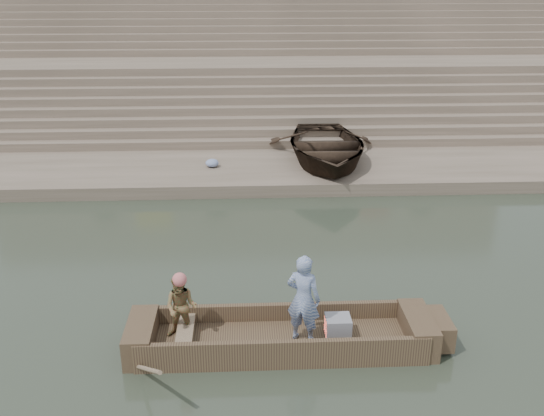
{
  "coord_description": "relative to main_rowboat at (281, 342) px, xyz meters",
  "views": [
    {
      "loc": [
        -0.24,
        -11.24,
        6.55
      ],
      "look_at": [
        0.37,
        1.66,
        1.4
      ],
      "focal_mm": 39.73,
      "sensor_mm": 36.0,
      "label": 1
    }
  ],
  "objects": [
    {
      "name": "standing_man",
      "position": [
        0.39,
        -0.08,
        0.96
      ],
      "size": [
        0.74,
        0.63,
        1.71
      ],
      "primitive_type": "imported",
      "rotation": [
        0.0,
        0.0,
        2.72
      ],
      "color": "navy",
      "rests_on": "main_rowboat"
    },
    {
      "name": "cloth_bundles",
      "position": [
        -5.8,
        9.68,
        0.42
      ],
      "size": [
        8.63,
        0.68,
        0.26
      ],
      "color": "#3F5999",
      "rests_on": "lower_landing"
    },
    {
      "name": "beached_rowboat",
      "position": [
        2.13,
        10.17,
        0.84
      ],
      "size": [
        3.89,
        5.4,
        1.11
      ],
      "primitive_type": "imported",
      "rotation": [
        0.0,
        0.0,
        -0.01
      ],
      "color": "#2D2116",
      "rests_on": "lower_landing"
    },
    {
      "name": "ghat_steps",
      "position": [
        -0.37,
        19.03,
        1.69
      ],
      "size": [
        32.0,
        11.0,
        5.2
      ],
      "color": "#836F5E",
      "rests_on": "ground"
    },
    {
      "name": "main_rowboat",
      "position": [
        0.0,
        0.0,
        0.0
      ],
      "size": [
        5.0,
        1.3,
        0.22
      ],
      "primitive_type": "cube",
      "color": "brown",
      "rests_on": "ground"
    },
    {
      "name": "rowboat_trim",
      "position": [
        0.21,
        -0.01,
        0.2
      ],
      "size": [
        6.04,
        2.63,
        1.92
      ],
      "color": "brown",
      "rests_on": "ground"
    },
    {
      "name": "lower_landing",
      "position": [
        -0.37,
        9.84,
        0.09
      ],
      "size": [
        32.0,
        4.0,
        0.4
      ],
      "primitive_type": "cube",
      "color": "#836F5E",
      "rests_on": "ground"
    },
    {
      "name": "mid_landing",
      "position": [
        -0.37,
        17.34,
        1.29
      ],
      "size": [
        32.0,
        3.0,
        2.8
      ],
      "primitive_type": "cube",
      "color": "#836F5E",
      "rests_on": "ground"
    },
    {
      "name": "rowing_man",
      "position": [
        -1.81,
        0.11,
        0.74
      ],
      "size": [
        0.7,
        0.6,
        1.25
      ],
      "primitive_type": "imported",
      "rotation": [
        0.0,
        0.0,
        -0.22
      ],
      "color": "#2B813C",
      "rests_on": "main_rowboat"
    },
    {
      "name": "ground",
      "position": [
        -0.37,
        1.84,
        -0.11
      ],
      "size": [
        120.0,
        120.0,
        0.0
      ],
      "primitive_type": "plane",
      "color": "#252E22",
      "rests_on": "ground"
    },
    {
      "name": "upper_landing",
      "position": [
        -0.37,
        24.34,
        2.49
      ],
      "size": [
        32.0,
        3.0,
        5.2
      ],
      "primitive_type": "cube",
      "color": "#836F5E",
      "rests_on": "ground"
    },
    {
      "name": "television",
      "position": [
        1.04,
        -0.0,
        0.31
      ],
      "size": [
        0.46,
        0.42,
        0.4
      ],
      "color": "gray",
      "rests_on": "main_rowboat"
    }
  ]
}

